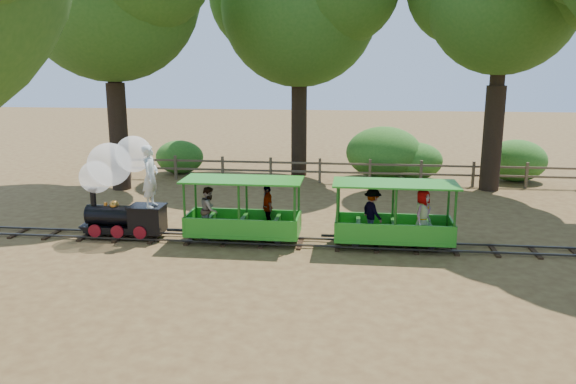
# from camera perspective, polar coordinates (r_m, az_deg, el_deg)

# --- Properties ---
(ground) EXTENTS (90.00, 90.00, 0.00)m
(ground) POSITION_cam_1_polar(r_m,az_deg,el_deg) (14.96, 5.07, -5.46)
(ground) COLOR olive
(ground) RESTS_ON ground
(track) EXTENTS (22.00, 1.00, 0.10)m
(track) POSITION_cam_1_polar(r_m,az_deg,el_deg) (14.94, 5.08, -5.21)
(track) COLOR #3F3D3A
(track) RESTS_ON ground
(locomotive) EXTENTS (2.50, 1.18, 2.87)m
(locomotive) POSITION_cam_1_polar(r_m,az_deg,el_deg) (15.91, -16.83, 1.21)
(locomotive) COLOR black
(locomotive) RESTS_ON ground
(carriage_front) EXTENTS (3.16, 1.34, 1.64)m
(carriage_front) POSITION_cam_1_polar(r_m,az_deg,el_deg) (15.04, -4.95, -2.36)
(carriage_front) COLOR #278D1E
(carriage_front) RESTS_ON track
(carriage_rear) EXTENTS (3.16, 1.29, 1.64)m
(carriage_rear) POSITION_cam_1_polar(r_m,az_deg,el_deg) (14.75, 10.68, -2.73)
(carriage_rear) COLOR #278D1E
(carriage_rear) RESTS_ON track
(oak_nc) EXTENTS (7.94, 6.99, 10.10)m
(oak_nc) POSITION_cam_1_polar(r_m,az_deg,el_deg) (24.05, 1.12, 18.95)
(oak_nc) COLOR #2D2116
(oak_nc) RESTS_ON ground
(fence) EXTENTS (18.10, 0.10, 1.00)m
(fence) POSITION_cam_1_polar(r_m,az_deg,el_deg) (22.58, 5.78, 2.31)
(fence) COLOR brown
(fence) RESTS_ON ground
(shrub_west) EXTENTS (2.10, 1.62, 1.45)m
(shrub_west) POSITION_cam_1_polar(r_m,az_deg,el_deg) (25.02, -10.96, 3.51)
(shrub_west) COLOR #2D6B1E
(shrub_west) RESTS_ON ground
(shrub_mid_w) EXTENTS (3.14, 2.41, 2.17)m
(shrub_mid_w) POSITION_cam_1_polar(r_m,az_deg,el_deg) (23.81, 9.70, 3.97)
(shrub_mid_w) COLOR #2D6B1E
(shrub_mid_w) RESTS_ON ground
(shrub_mid_e) EXTENTS (2.20, 1.70, 1.53)m
(shrub_mid_e) POSITION_cam_1_polar(r_m,az_deg,el_deg) (23.96, 12.86, 3.11)
(shrub_mid_e) COLOR #2D6B1E
(shrub_mid_e) RESTS_ON ground
(shrub_east) EXTENTS (2.47, 1.90, 1.71)m
(shrub_east) POSITION_cam_1_polar(r_m,az_deg,el_deg) (24.69, 22.14, 2.97)
(shrub_east) COLOR #2D6B1E
(shrub_east) RESTS_ON ground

